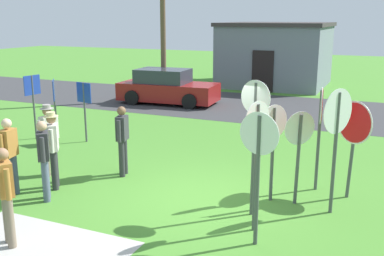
% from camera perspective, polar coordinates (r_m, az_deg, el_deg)
% --- Properties ---
extents(ground_plane, '(80.00, 80.00, 0.00)m').
position_cam_1_polar(ground_plane, '(9.59, 1.23, -9.00)').
color(ground_plane, '#47842D').
extents(street_asphalt, '(60.00, 6.40, 0.01)m').
position_cam_1_polar(street_asphalt, '(19.07, 13.16, 2.21)').
color(street_asphalt, '#38383A').
rests_on(street_asphalt, ground).
extents(concrete_path, '(3.20, 2.40, 0.01)m').
position_cam_1_polar(concrete_path, '(7.98, -20.87, -14.90)').
color(concrete_path, '#ADAAA3').
rests_on(concrete_path, ground).
extents(building_background, '(5.62, 5.62, 3.44)m').
position_cam_1_polar(building_background, '(25.88, 10.57, 9.17)').
color(building_background, slate).
rests_on(building_background, ground).
extents(utility_pole, '(1.80, 0.24, 8.44)m').
position_cam_1_polar(utility_pole, '(20.74, -3.74, 15.67)').
color(utility_pole, brown).
rests_on(utility_pole, ground).
extents(parked_car_on_street, '(4.41, 2.23, 1.51)m').
position_cam_1_polar(parked_car_on_street, '(20.03, -3.17, 5.09)').
color(parked_car_on_street, maroon).
rests_on(parked_car_on_street, ground).
extents(stop_sign_tallest, '(0.69, 0.18, 2.27)m').
position_cam_1_polar(stop_sign_tallest, '(7.34, 8.38, -3.59)').
color(stop_sign_tallest, '#474C4C').
rests_on(stop_sign_tallest, ground).
extents(stop_sign_low_front, '(0.42, 0.76, 2.45)m').
position_cam_1_polar(stop_sign_low_front, '(8.87, 17.79, -0.02)').
color(stop_sign_low_front, '#474C4C').
rests_on(stop_sign_low_front, ground).
extents(stop_sign_leaning_right, '(0.26, 0.61, 2.35)m').
position_cam_1_polar(stop_sign_leaning_right, '(7.83, 8.14, -2.21)').
color(stop_sign_leaning_right, '#474C4C').
rests_on(stop_sign_leaning_right, ground).
extents(stop_sign_far_back, '(0.74, 0.58, 2.07)m').
position_cam_1_polar(stop_sign_far_back, '(9.86, 19.75, -0.53)').
color(stop_sign_far_back, '#474C4C').
rests_on(stop_sign_far_back, ground).
extents(stop_sign_rear_right, '(0.61, 0.23, 2.62)m').
position_cam_1_polar(stop_sign_rear_right, '(8.44, 7.91, 0.11)').
color(stop_sign_rear_right, '#474C4C').
rests_on(stop_sign_rear_right, ground).
extents(stop_sign_leaning_left, '(0.16, 0.78, 2.29)m').
position_cam_1_polar(stop_sign_leaning_left, '(10.04, 15.88, 0.94)').
color(stop_sign_leaning_left, '#474C4C').
rests_on(stop_sign_leaning_left, ground).
extents(stop_sign_nearest, '(0.51, 0.49, 1.93)m').
position_cam_1_polar(stop_sign_nearest, '(9.20, 13.35, -1.80)').
color(stop_sign_nearest, '#474C4C').
rests_on(stop_sign_nearest, ground).
extents(stop_sign_rear_left, '(0.40, 0.59, 2.03)m').
position_cam_1_polar(stop_sign_rear_left, '(9.27, 10.19, -1.07)').
color(stop_sign_rear_left, '#474C4C').
rests_on(stop_sign_rear_left, ground).
extents(person_near_signs, '(0.28, 0.56, 1.69)m').
position_cam_1_polar(person_near_signs, '(10.23, -22.07, -2.93)').
color(person_near_signs, '#4C5670').
rests_on(person_near_signs, ground).
extents(person_in_dark_shirt, '(0.30, 0.55, 1.69)m').
position_cam_1_polar(person_in_dark_shirt, '(10.85, -8.78, -1.13)').
color(person_in_dark_shirt, '#2D2D33').
rests_on(person_in_dark_shirt, ground).
extents(person_in_blue, '(0.32, 0.56, 1.74)m').
position_cam_1_polar(person_in_blue, '(11.22, -17.64, -0.95)').
color(person_in_blue, '#7A6B56').
rests_on(person_in_blue, ground).
extents(person_holding_notes, '(0.49, 0.46, 1.69)m').
position_cam_1_polar(person_holding_notes, '(8.02, -22.64, -7.24)').
color(person_holding_notes, '#7A6B56').
rests_on(person_holding_notes, ground).
extents(person_in_teal, '(0.39, 0.48, 1.74)m').
position_cam_1_polar(person_in_teal, '(10.35, -17.15, -2.14)').
color(person_in_teal, '#2D2D33').
rests_on(person_in_teal, ground).
extents(person_on_left, '(0.40, 0.46, 1.69)m').
position_cam_1_polar(person_on_left, '(9.74, -18.20, -3.40)').
color(person_on_left, '#4C5670').
rests_on(person_on_left, ground).
extents(info_panel_leftmost, '(0.10, 0.60, 2.00)m').
position_cam_1_polar(info_panel_leftmost, '(14.77, -19.45, 3.91)').
color(info_panel_leftmost, '#4C4C51').
rests_on(info_panel_leftmost, ground).
extents(info_panel_middle, '(0.38, 0.49, 1.91)m').
position_cam_1_polar(info_panel_middle, '(14.13, -16.97, 3.44)').
color(info_panel_middle, '#4C4C51').
rests_on(info_panel_middle, ground).
extents(info_panel_rightmost, '(0.59, 0.15, 1.82)m').
position_cam_1_polar(info_panel_rightmost, '(13.98, -13.45, 3.30)').
color(info_panel_rightmost, '#4C4C51').
rests_on(info_panel_rightmost, ground).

